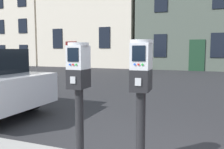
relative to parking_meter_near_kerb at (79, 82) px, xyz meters
name	(u,v)px	position (x,y,z in m)	size (l,w,h in m)	color
parking_meter_near_kerb	(79,82)	(0.00, 0.00, 0.00)	(0.22, 0.25, 1.33)	black
parking_meter_twin_adjacent	(141,85)	(0.67, 0.00, 0.01)	(0.22, 0.25, 1.35)	black
townhouse_cream_stone	(26,20)	(-16.17, 18.02, 3.48)	(7.68, 6.89, 9.06)	beige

